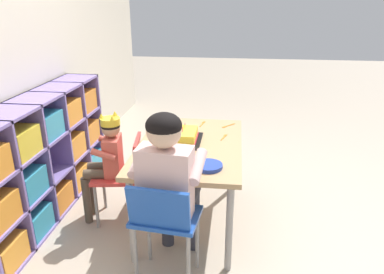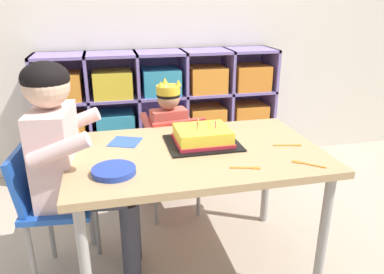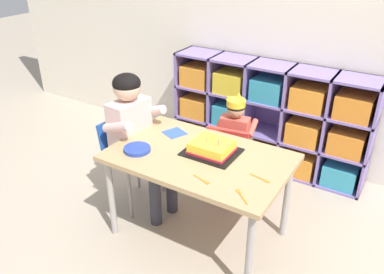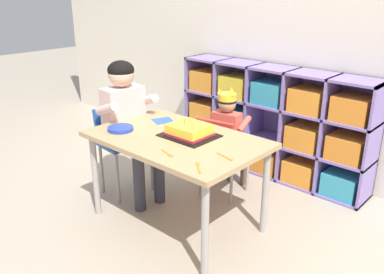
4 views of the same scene
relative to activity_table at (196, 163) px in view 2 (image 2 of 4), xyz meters
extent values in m
plane|color=tan|center=(0.00, 0.00, -0.57)|extent=(16.00, 16.00, 0.00)
cube|color=#7F6BB2|center=(0.01, 1.29, -0.11)|extent=(1.73, 0.01, 0.93)
cube|color=#7F6BB2|center=(-0.84, 1.14, -0.11)|extent=(0.02, 0.31, 0.93)
cube|color=#7F6BB2|center=(-0.50, 1.14, -0.11)|extent=(0.02, 0.31, 0.93)
cube|color=#7F6BB2|center=(-0.16, 1.14, -0.11)|extent=(0.02, 0.31, 0.93)
cube|color=#7F6BB2|center=(0.19, 1.14, -0.11)|extent=(0.02, 0.31, 0.93)
cube|color=#7F6BB2|center=(0.53, 1.14, -0.11)|extent=(0.02, 0.31, 0.93)
cube|color=#7F6BB2|center=(0.87, 1.14, -0.11)|extent=(0.02, 0.31, 0.93)
cube|color=#7F6BB2|center=(0.01, 1.14, -0.56)|extent=(1.73, 0.31, 0.02)
cube|color=#7F6BB2|center=(0.01, 1.14, -0.26)|extent=(1.73, 0.31, 0.02)
cube|color=#7F6BB2|center=(0.01, 1.14, 0.05)|extent=(1.73, 0.31, 0.02)
cube|color=#7F6BB2|center=(0.01, 1.14, 0.35)|extent=(1.73, 0.31, 0.02)
cube|color=orange|center=(-0.67, 1.12, -0.46)|extent=(0.26, 0.25, 0.18)
cube|color=teal|center=(-0.33, 1.12, -0.46)|extent=(0.26, 0.25, 0.18)
cube|color=orange|center=(0.01, 1.12, -0.46)|extent=(0.26, 0.25, 0.18)
cube|color=orange|center=(0.36, 1.12, -0.46)|extent=(0.26, 0.25, 0.18)
cube|color=teal|center=(0.70, 1.12, -0.46)|extent=(0.26, 0.25, 0.18)
cube|color=orange|center=(-0.67, 1.12, -0.16)|extent=(0.26, 0.25, 0.18)
cube|color=teal|center=(-0.33, 1.12, -0.16)|extent=(0.26, 0.25, 0.18)
cube|color=orange|center=(0.36, 1.12, -0.16)|extent=(0.26, 0.25, 0.18)
cube|color=orange|center=(0.70, 1.12, -0.16)|extent=(0.26, 0.25, 0.18)
cube|color=orange|center=(-0.67, 1.12, 0.15)|extent=(0.26, 0.25, 0.18)
cube|color=yellow|center=(-0.33, 1.12, 0.15)|extent=(0.26, 0.25, 0.18)
cube|color=teal|center=(0.01, 1.12, 0.15)|extent=(0.26, 0.25, 0.18)
cube|color=orange|center=(0.36, 1.12, 0.15)|extent=(0.26, 0.25, 0.18)
cube|color=orange|center=(0.70, 1.12, 0.15)|extent=(0.26, 0.25, 0.18)
cube|color=tan|center=(0.00, 0.00, 0.05)|extent=(1.13, 0.72, 0.03)
cylinder|color=#9E9993|center=(-0.51, -0.30, -0.27)|extent=(0.04, 0.04, 0.60)
cylinder|color=#9E9993|center=(0.51, -0.30, -0.27)|extent=(0.04, 0.04, 0.60)
cylinder|color=#9E9993|center=(-0.51, 0.30, -0.27)|extent=(0.04, 0.04, 0.60)
cylinder|color=#9E9993|center=(0.51, 0.30, -0.27)|extent=(0.04, 0.04, 0.60)
cube|color=red|center=(-0.03, 0.56, -0.21)|extent=(0.38, 0.37, 0.03)
cube|color=red|center=(0.00, 0.41, -0.06)|extent=(0.31, 0.11, 0.28)
cylinder|color=gray|center=(0.09, 0.71, -0.39)|extent=(0.02, 0.02, 0.35)
cylinder|color=gray|center=(-0.18, 0.67, -0.39)|extent=(0.02, 0.02, 0.35)
cylinder|color=gray|center=(0.13, 0.44, -0.39)|extent=(0.02, 0.02, 0.35)
cylinder|color=gray|center=(-0.14, 0.41, -0.39)|extent=(0.02, 0.02, 0.35)
cube|color=#D15647|center=(-0.03, 0.57, -0.05)|extent=(0.22, 0.14, 0.29)
sphere|color=tan|center=(-0.03, 0.57, 0.17)|extent=(0.13, 0.13, 0.13)
ellipsoid|color=black|center=(-0.03, 0.57, 0.19)|extent=(0.14, 0.14, 0.10)
cylinder|color=yellow|center=(-0.03, 0.57, 0.22)|extent=(0.14, 0.14, 0.05)
cone|color=yellow|center=(-0.03, 0.63, 0.26)|extent=(0.04, 0.04, 0.04)
cone|color=yellow|center=(0.03, 0.55, 0.26)|extent=(0.04, 0.04, 0.04)
cone|color=yellow|center=(-0.07, 0.53, 0.26)|extent=(0.04, 0.04, 0.04)
cylinder|color=brown|center=(0.02, 0.68, -0.17)|extent=(0.10, 0.22, 0.07)
cylinder|color=brown|center=(-0.10, 0.66, -0.17)|extent=(0.10, 0.22, 0.07)
cylinder|color=brown|center=(0.01, 0.78, -0.38)|extent=(0.06, 0.06, 0.37)
cylinder|color=brown|center=(-0.12, 0.77, -0.38)|extent=(0.06, 0.06, 0.37)
cylinder|color=#D15647|center=(0.09, 0.63, 0.01)|extent=(0.07, 0.18, 0.10)
cylinder|color=#D15647|center=(-0.15, 0.59, 0.01)|extent=(0.07, 0.18, 0.10)
cube|color=#1E4CA8|center=(-0.61, 0.06, -0.15)|extent=(0.33, 0.40, 0.03)
cube|color=#1E4CA8|center=(-0.75, 0.07, -0.01)|extent=(0.09, 0.35, 0.25)
cylinder|color=gray|center=(-0.51, -0.11, -0.36)|extent=(0.02, 0.02, 0.41)
cylinder|color=gray|center=(-0.48, 0.20, -0.36)|extent=(0.02, 0.02, 0.41)
cylinder|color=gray|center=(-0.74, -0.08, -0.36)|extent=(0.02, 0.02, 0.41)
cylinder|color=gray|center=(-0.71, 0.23, -0.36)|extent=(0.02, 0.02, 0.41)
cube|color=beige|center=(-0.61, 0.06, 0.07)|extent=(0.19, 0.32, 0.42)
sphere|color=#DBB293|center=(-0.61, 0.06, 0.38)|extent=(0.19, 0.19, 0.19)
ellipsoid|color=black|center=(-0.61, 0.06, 0.41)|extent=(0.19, 0.19, 0.14)
cylinder|color=#33333D|center=(-0.47, -0.05, -0.11)|extent=(0.31, 0.13, 0.10)
cylinder|color=#33333D|center=(-0.45, 0.13, -0.11)|extent=(0.31, 0.13, 0.10)
cylinder|color=#33333D|center=(-0.32, -0.06, -0.35)|extent=(0.08, 0.08, 0.43)
cylinder|color=#33333D|center=(-0.30, 0.12, -0.35)|extent=(0.08, 0.08, 0.43)
cylinder|color=beige|center=(-0.57, -0.12, 0.16)|extent=(0.25, 0.09, 0.14)
cylinder|color=beige|center=(-0.53, 0.22, 0.16)|extent=(0.25, 0.09, 0.14)
cube|color=black|center=(0.05, 0.07, 0.07)|extent=(0.34, 0.29, 0.01)
cube|color=yellow|center=(0.05, 0.07, 0.11)|extent=(0.25, 0.21, 0.07)
cube|color=red|center=(0.05, 0.07, 0.08)|extent=(0.26, 0.22, 0.02)
cylinder|color=#E54C66|center=(0.02, 0.06, 0.16)|extent=(0.01, 0.01, 0.04)
cylinder|color=#EFCC4C|center=(0.04, 0.10, 0.16)|extent=(0.01, 0.01, 0.04)
cylinder|color=#E54C66|center=(0.11, 0.05, 0.16)|extent=(0.01, 0.01, 0.04)
cylinder|color=#EFCC4C|center=(0.08, 0.06, 0.16)|extent=(0.01, 0.01, 0.04)
cylinder|color=#233DA3|center=(-0.37, -0.16, 0.08)|extent=(0.17, 0.17, 0.02)
cube|color=#3356B7|center=(-0.31, 0.18, 0.06)|extent=(0.18, 0.18, 0.00)
cube|color=orange|center=(0.41, -0.04, 0.07)|extent=(0.09, 0.03, 0.00)
cube|color=orange|center=(0.48, -0.05, 0.07)|extent=(0.04, 0.03, 0.00)
cube|color=orange|center=(0.43, -0.27, 0.07)|extent=(0.08, 0.08, 0.00)
cube|color=orange|center=(0.38, -0.23, 0.07)|extent=(0.04, 0.04, 0.00)
cube|color=orange|center=(0.13, -0.23, 0.07)|extent=(0.09, 0.03, 0.00)
cube|color=orange|center=(0.19, -0.24, 0.07)|extent=(0.04, 0.03, 0.00)
camera|label=1|loc=(-2.36, -0.30, 1.04)|focal=33.90mm
camera|label=2|loc=(-0.37, -1.51, 0.71)|focal=34.75mm
camera|label=3|loc=(1.10, -1.88, 1.33)|focal=37.22mm
camera|label=4|loc=(1.73, -1.76, 0.99)|focal=38.07mm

